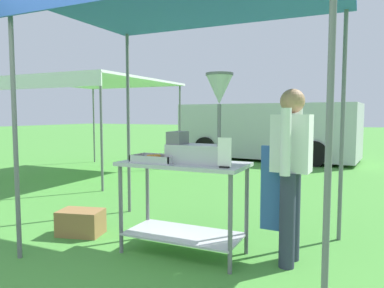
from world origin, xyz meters
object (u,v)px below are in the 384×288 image
Objects in this scene: stall_canopy at (188,6)px; menu_sign at (224,155)px; donut_cart at (183,190)px; donut_tray at (156,159)px; donut_fryer at (203,131)px; supply_crate at (81,222)px; van_silver at (266,131)px; neighbour_tent at (94,83)px; vendor at (290,167)px.

stall_canopy reaches higher than menu_sign.
donut_cart is 0.40m from donut_tray.
donut_fryer reaches higher than supply_crate.
donut_tray is 8.09m from van_silver.
stall_canopy is 2.39× the size of donut_cart.
donut_cart is 5.53m from neighbour_tent.
donut_tray is 0.13× the size of neighbour_tent.
menu_sign is at bearing -142.65° from vendor.
stall_canopy is 1.78m from donut_cart.
donut_tray is 0.55m from donut_fryer.
neighbour_tent is at bearing 146.36° from vendor.
van_silver reaches higher than supply_crate.
donut_tray is (-0.25, -0.11, 0.30)m from donut_cart.
donut_cart is at bearing 175.82° from donut_fryer.
supply_crate is (-2.31, -0.19, -0.76)m from vendor.
donut_tray is at bearing -140.50° from stall_canopy.
menu_sign is at bearing -6.10° from supply_crate.
donut_tray is 0.52× the size of donut_fryer.
donut_fryer is 0.16× the size of van_silver.
donut_cart is 0.77× the size of vendor.
donut_fryer is 5.58m from neighbour_tent.
donut_tray is 0.27× the size of vendor.
donut_fryer is 1.88m from supply_crate.
neighbour_tent is (-3.77, 3.63, 1.15)m from donut_tray.
vendor is at bearing 37.35° from menu_sign.
donut_cart is 0.62m from donut_fryer.
donut_tray is at bearing -169.00° from donut_fryer.
donut_fryer is at bearing -164.89° from vendor.
stall_canopy reaches higher than vendor.
supply_crate is at bearing 179.75° from donut_cart.
donut_fryer is at bearing 148.06° from menu_sign.
donut_tray is 1.28m from vendor.
neighbour_tent is (-4.01, 3.43, -0.33)m from stall_canopy.
donut_cart is 2.26× the size of supply_crate.
donut_cart reaches higher than supply_crate.
menu_sign is at bearing -39.49° from neighbour_tent.
neighbour_tent is (-2.95, -4.42, 1.21)m from van_silver.
stall_canopy reaches higher than supply_crate.
stall_canopy is 1.51m from menu_sign.
van_silver is (0.26, 7.94, 0.74)m from supply_crate.
donut_fryer is 3.18× the size of menu_sign.
stall_canopy is 1.84× the size of vendor.
donut_tray is 0.08× the size of van_silver.
stall_canopy is 1.22m from donut_fryer.
vendor is at bearing 11.05° from donut_cart.
donut_tray is (-0.25, -0.21, -1.48)m from stall_canopy.
neighbour_tent is at bearing 136.04° from donut_tray.
donut_cart is at bearing 159.10° from menu_sign.
stall_canopy is 1.82m from vendor.
neighbour_tent is at bearing -123.74° from van_silver.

